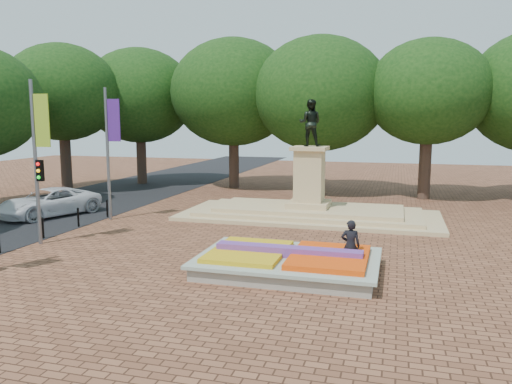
{
  "coord_description": "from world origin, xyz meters",
  "views": [
    {
      "loc": [
        4.59,
        -18.74,
        5.35
      ],
      "look_at": [
        -1.32,
        2.02,
        2.2
      ],
      "focal_mm": 35.0,
      "sensor_mm": 36.0,
      "label": 1
    }
  ],
  "objects_px": {
    "monument": "(309,202)",
    "flower_bed": "(289,261)",
    "van": "(49,202)",
    "pedestrian": "(350,246)"
  },
  "relations": [
    {
      "from": "pedestrian",
      "to": "flower_bed",
      "type": "bearing_deg",
      "value": 17.39
    },
    {
      "from": "van",
      "to": "flower_bed",
      "type": "bearing_deg",
      "value": -2.16
    },
    {
      "from": "monument",
      "to": "van",
      "type": "height_order",
      "value": "monument"
    },
    {
      "from": "monument",
      "to": "pedestrian",
      "type": "distance_m",
      "value": 9.8
    },
    {
      "from": "flower_bed",
      "to": "pedestrian",
      "type": "relative_size",
      "value": 3.4
    },
    {
      "from": "monument",
      "to": "flower_bed",
      "type": "bearing_deg",
      "value": -84.13
    },
    {
      "from": "flower_bed",
      "to": "pedestrian",
      "type": "distance_m",
      "value": 2.26
    },
    {
      "from": "van",
      "to": "pedestrian",
      "type": "relative_size",
      "value": 3.0
    },
    {
      "from": "flower_bed",
      "to": "van",
      "type": "bearing_deg",
      "value": 156.84
    },
    {
      "from": "flower_bed",
      "to": "monument",
      "type": "xyz_separation_m",
      "value": [
        -1.03,
        10.0,
        0.5
      ]
    }
  ]
}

